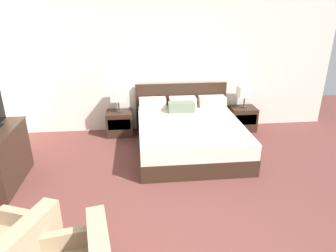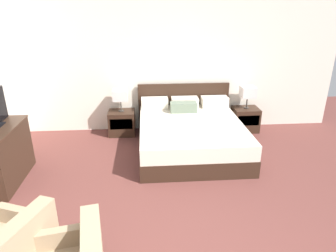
% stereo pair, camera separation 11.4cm
% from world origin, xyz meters
% --- Properties ---
extents(wall_back, '(6.96, 0.06, 2.75)m').
position_xyz_m(wall_back, '(0.00, 4.00, 1.38)').
color(wall_back, silver).
rests_on(wall_back, ground).
extents(bed, '(1.87, 2.12, 0.97)m').
position_xyz_m(bed, '(0.34, 2.92, 0.29)').
color(bed, '#332116').
rests_on(bed, ground).
extents(nightstand_left, '(0.51, 0.43, 0.48)m').
position_xyz_m(nightstand_left, '(-0.93, 3.69, 0.24)').
color(nightstand_left, '#332116').
rests_on(nightstand_left, ground).
extents(nightstand_right, '(0.51, 0.43, 0.48)m').
position_xyz_m(nightstand_right, '(1.61, 3.69, 0.24)').
color(nightstand_right, '#332116').
rests_on(nightstand_right, ground).
extents(table_lamp_left, '(0.28, 0.28, 0.45)m').
position_xyz_m(table_lamp_left, '(-0.93, 3.69, 0.82)').
color(table_lamp_left, '#332D28').
rests_on(table_lamp_left, nightstand_left).
extents(table_lamp_right, '(0.28, 0.28, 0.45)m').
position_xyz_m(table_lamp_right, '(1.61, 3.69, 0.82)').
color(table_lamp_right, '#332D28').
rests_on(table_lamp_right, nightstand_right).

